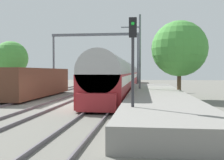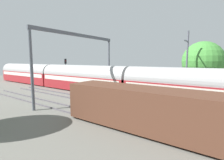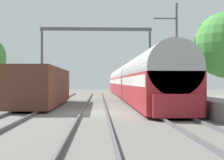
{
  "view_description": "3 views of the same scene",
  "coord_description": "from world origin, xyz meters",
  "px_view_note": "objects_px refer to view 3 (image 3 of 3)",
  "views": [
    {
      "loc": [
        6.71,
        -19.72,
        2.54
      ],
      "look_at": [
        3.97,
        3.3,
        1.79
      ],
      "focal_mm": 42.24,
      "sensor_mm": 36.0,
      "label": 1
    },
    {
      "loc": [
        -14.18,
        1.56,
        4.71
      ],
      "look_at": [
        1.75,
        12.93,
        2.4
      ],
      "focal_mm": 26.78,
      "sensor_mm": 36.0,
      "label": 2
    },
    {
      "loc": [
        0.26,
        -19.54,
        1.83
      ],
      "look_at": [
        1.99,
        22.21,
        2.07
      ],
      "focal_mm": 52.28,
      "sensor_mm": 36.0,
      "label": 3
    }
  ],
  "objects_px": {
    "railway_signal_far": "(138,72)",
    "catenary_gantry": "(96,48)",
    "passenger_train": "(129,81)",
    "person_crossing": "(148,90)",
    "freight_car": "(43,87)"
  },
  "relations": [
    {
      "from": "railway_signal_far",
      "to": "catenary_gantry",
      "type": "relative_size",
      "value": 0.4
    },
    {
      "from": "passenger_train",
      "to": "person_crossing",
      "type": "height_order",
      "value": "passenger_train"
    },
    {
      "from": "passenger_train",
      "to": "freight_car",
      "type": "height_order",
      "value": "passenger_train"
    },
    {
      "from": "passenger_train",
      "to": "freight_car",
      "type": "xyz_separation_m",
      "value": [
        -7.94,
        -14.58,
        -0.5
      ]
    },
    {
      "from": "person_crossing",
      "to": "catenary_gantry",
      "type": "bearing_deg",
      "value": 45.4
    },
    {
      "from": "person_crossing",
      "to": "catenary_gantry",
      "type": "distance_m",
      "value": 7.66
    },
    {
      "from": "passenger_train",
      "to": "freight_car",
      "type": "relative_size",
      "value": 3.78
    },
    {
      "from": "catenary_gantry",
      "to": "railway_signal_far",
      "type": "bearing_deg",
      "value": 59.13
    },
    {
      "from": "passenger_train",
      "to": "catenary_gantry",
      "type": "xyz_separation_m",
      "value": [
        -3.97,
        -3.57,
        3.65
      ]
    },
    {
      "from": "passenger_train",
      "to": "railway_signal_far",
      "type": "relative_size",
      "value": 9.86
    },
    {
      "from": "freight_car",
      "to": "railway_signal_far",
      "type": "distance_m",
      "value": 23.14
    },
    {
      "from": "person_crossing",
      "to": "railway_signal_far",
      "type": "bearing_deg",
      "value": -17.85
    },
    {
      "from": "freight_car",
      "to": "catenary_gantry",
      "type": "distance_m",
      "value": 12.42
    },
    {
      "from": "person_crossing",
      "to": "railway_signal_far",
      "type": "relative_size",
      "value": 0.35
    },
    {
      "from": "freight_car",
      "to": "person_crossing",
      "type": "height_order",
      "value": "freight_car"
    }
  ]
}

